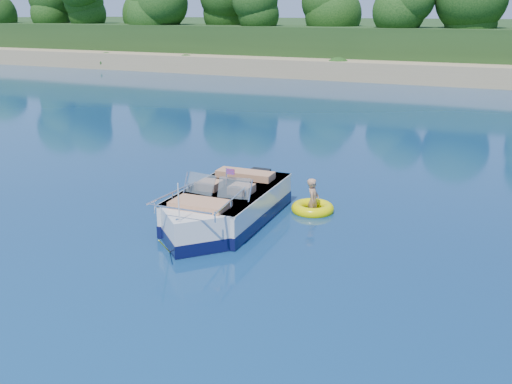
# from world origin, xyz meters

# --- Properties ---
(ground) EXTENTS (160.00, 160.00, 0.00)m
(ground) POSITION_xyz_m (0.00, 0.00, 0.00)
(ground) COLOR #0A2247
(ground) RESTS_ON ground
(shoreline) EXTENTS (170.00, 59.00, 6.00)m
(shoreline) POSITION_xyz_m (0.00, 63.77, 0.98)
(shoreline) COLOR tan
(shoreline) RESTS_ON ground
(treeline) EXTENTS (150.00, 7.12, 8.19)m
(treeline) POSITION_xyz_m (0.04, 41.01, 5.55)
(treeline) COLOR #322010
(treeline) RESTS_ON ground
(motorboat) EXTENTS (2.24, 6.02, 2.00)m
(motorboat) POSITION_xyz_m (0.20, 2.13, 0.39)
(motorboat) COLOR silver
(motorboat) RESTS_ON ground
(tow_tube) EXTENTS (1.53, 1.53, 0.32)m
(tow_tube) POSITION_xyz_m (2.07, 4.03, 0.08)
(tow_tube) COLOR #FFF500
(tow_tube) RESTS_ON ground
(boy) EXTENTS (0.45, 0.78, 1.46)m
(boy) POSITION_xyz_m (2.08, 4.03, 0.00)
(boy) COLOR tan
(boy) RESTS_ON ground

